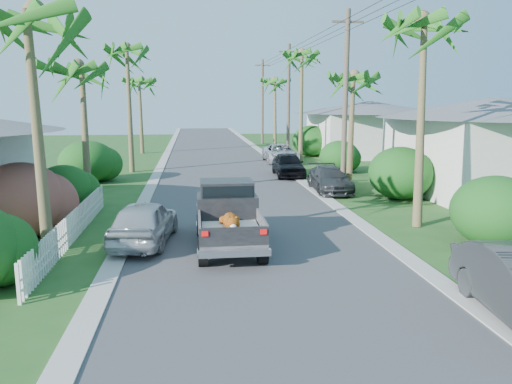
{
  "coord_description": "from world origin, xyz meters",
  "views": [
    {
      "loc": [
        -1.95,
        -11.42,
        4.62
      ],
      "look_at": [
        0.25,
        6.08,
        1.4
      ],
      "focal_mm": 35.0,
      "sensor_mm": 36.0,
      "label": 1
    }
  ],
  "objects": [
    {
      "name": "house_right_near",
      "position": [
        13.0,
        12.0,
        2.22
      ],
      "size": [
        8.0,
        9.0,
        4.8
      ],
      "color": "silver",
      "rests_on": "ground"
    },
    {
      "name": "shrub_r_c",
      "position": [
        7.5,
        20.0,
        1.05
      ],
      "size": [
        2.6,
        2.86,
        2.1
      ],
      "primitive_type": "ellipsoid",
      "color": "#1A4614",
      "rests_on": "ground"
    },
    {
      "name": "house_right_far",
      "position": [
        13.0,
        30.0,
        2.12
      ],
      "size": [
        9.0,
        8.0,
        4.6
      ],
      "color": "silver",
      "rests_on": "ground"
    },
    {
      "name": "palm_r_a",
      "position": [
        6.3,
        6.0,
        7.42
      ],
      "size": [
        4.4,
        4.4,
        8.7
      ],
      "color": "olive",
      "rests_on": "ground"
    },
    {
      "name": "utility_pole_c",
      "position": [
        5.6,
        28.0,
        4.6
      ],
      "size": [
        1.6,
        0.26,
        9.0
      ],
      "color": "brown",
      "rests_on": "ground"
    },
    {
      "name": "curb_right",
      "position": [
        4.3,
        25.0,
        0.03
      ],
      "size": [
        0.6,
        100.0,
        0.06
      ],
      "primitive_type": "cube",
      "color": "#A5A39E",
      "rests_on": "ground"
    },
    {
      "name": "palm_l_c",
      "position": [
        -6.0,
        22.0,
        7.91
      ],
      "size": [
        4.4,
        4.4,
        9.2
      ],
      "color": "olive",
      "rests_on": "ground"
    },
    {
      "name": "palm_r_c",
      "position": [
        6.2,
        26.0,
        8.11
      ],
      "size": [
        4.4,
        4.4,
        9.4
      ],
      "color": "olive",
      "rests_on": "ground"
    },
    {
      "name": "picket_fence",
      "position": [
        -6.0,
        5.5,
        0.5
      ],
      "size": [
        0.1,
        11.0,
        1.0
      ],
      "primitive_type": "cube",
      "color": "white",
      "rests_on": "ground"
    },
    {
      "name": "utility_pole_b",
      "position": [
        5.6,
        13.0,
        4.6
      ],
      "size": [
        1.6,
        0.26,
        9.0
      ],
      "color": "brown",
      "rests_on": "ground"
    },
    {
      "name": "shrub_l_b",
      "position": [
        -7.8,
        6.0,
        1.3
      ],
      "size": [
        3.0,
        3.3,
        2.6
      ],
      "primitive_type": "ellipsoid",
      "color": "#BE1B44",
      "rests_on": "ground"
    },
    {
      "name": "shrub_r_a",
      "position": [
        7.6,
        3.0,
        1.15
      ],
      "size": [
        2.8,
        3.08,
        2.3
      ],
      "primitive_type": "ellipsoid",
      "color": "#1A4614",
      "rests_on": "ground"
    },
    {
      "name": "parked_car_ln",
      "position": [
        -3.6,
        4.75,
        0.72
      ],
      "size": [
        2.23,
        4.41,
        1.44
      ],
      "primitive_type": "imported",
      "rotation": [
        0.0,
        0.0,
        3.01
      ],
      "color": "#B4B8BC",
      "rests_on": "ground"
    },
    {
      "name": "road",
      "position": [
        0.0,
        25.0,
        0.01
      ],
      "size": [
        8.0,
        100.0,
        0.02
      ],
      "primitive_type": "cube",
      "color": "#38383A",
      "rests_on": "ground"
    },
    {
      "name": "shrub_r_d",
      "position": [
        8.0,
        30.0,
        1.3
      ],
      "size": [
        3.2,
        3.52,
        2.6
      ],
      "primitive_type": "ellipsoid",
      "color": "#1A4614",
      "rests_on": "ground"
    },
    {
      "name": "parked_car_rd",
      "position": [
        4.61,
        25.85,
        0.69
      ],
      "size": [
        2.33,
        4.99,
        1.38
      ],
      "primitive_type": "imported",
      "rotation": [
        0.0,
        0.0,
        -0.01
      ],
      "color": "silver",
      "rests_on": "ground"
    },
    {
      "name": "palm_l_d",
      "position": [
        -6.5,
        34.0,
        6.44
      ],
      "size": [
        4.4,
        4.4,
        7.7
      ],
      "color": "olive",
      "rests_on": "ground"
    },
    {
      "name": "palm_r_b",
      "position": [
        6.6,
        15.0,
        5.95
      ],
      "size": [
        4.4,
        4.4,
        7.2
      ],
      "color": "olive",
      "rests_on": "ground"
    },
    {
      "name": "ground",
      "position": [
        0.0,
        0.0,
        0.0
      ],
      "size": [
        120.0,
        120.0,
        0.0
      ],
      "primitive_type": "plane",
      "color": "#244C1C",
      "rests_on": "ground"
    },
    {
      "name": "parked_car_rf",
      "position": [
        3.88,
        18.86,
        0.73
      ],
      "size": [
        1.84,
        4.31,
        1.45
      ],
      "primitive_type": "imported",
      "rotation": [
        0.0,
        0.0,
        -0.03
      ],
      "color": "black",
      "rests_on": "ground"
    },
    {
      "name": "shrub_l_c",
      "position": [
        -7.4,
        10.0,
        1.0
      ],
      "size": [
        2.4,
        2.64,
        2.0
      ],
      "primitive_type": "ellipsoid",
      "color": "#1A4614",
      "rests_on": "ground"
    },
    {
      "name": "pickup_truck",
      "position": [
        -0.9,
        4.45,
        1.01
      ],
      "size": [
        1.98,
        5.12,
        2.06
      ],
      "color": "black",
      "rests_on": "ground"
    },
    {
      "name": "utility_pole_d",
      "position": [
        5.6,
        43.0,
        4.6
      ],
      "size": [
        1.6,
        0.26,
        9.0
      ],
      "color": "brown",
      "rests_on": "ground"
    },
    {
      "name": "shrub_r_b",
      "position": [
        7.8,
        11.0,
        1.25
      ],
      "size": [
        3.0,
        3.3,
        2.5
      ],
      "primitive_type": "ellipsoid",
      "color": "#1A4614",
      "rests_on": "ground"
    },
    {
      "name": "palm_r_d",
      "position": [
        6.5,
        40.0,
        6.74
      ],
      "size": [
        4.4,
        4.4,
        8.0
      ],
      "color": "olive",
      "rests_on": "ground"
    },
    {
      "name": "palm_l_a",
      "position": [
        -6.2,
        3.0,
        6.93
      ],
      "size": [
        4.4,
        4.4,
        8.2
      ],
      "color": "olive",
      "rests_on": "ground"
    },
    {
      "name": "parked_car_rm",
      "position": [
        5.0,
        13.33,
        0.63
      ],
      "size": [
        1.93,
        4.41,
        1.26
      ],
      "primitive_type": "imported",
      "rotation": [
        0.0,
        0.0,
        -0.04
      ],
      "color": "#2B2E30",
      "rests_on": "ground"
    },
    {
      "name": "curb_left",
      "position": [
        -4.3,
        25.0,
        0.03
      ],
      "size": [
        0.6,
        100.0,
        0.06
      ],
      "primitive_type": "cube",
      "color": "#A5A39E",
      "rests_on": "ground"
    },
    {
      "name": "palm_l_b",
      "position": [
        -6.8,
        12.0,
        6.15
      ],
      "size": [
        4.4,
        4.4,
        7.4
      ],
      "color": "olive",
      "rests_on": "ground"
    },
    {
      "name": "shrub_l_d",
      "position": [
        -8.0,
        18.0,
        1.2
      ],
      "size": [
        3.2,
        3.52,
        2.4
      ],
      "primitive_type": "ellipsoid",
      "color": "#1A4614",
      "rests_on": "ground"
    }
  ]
}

